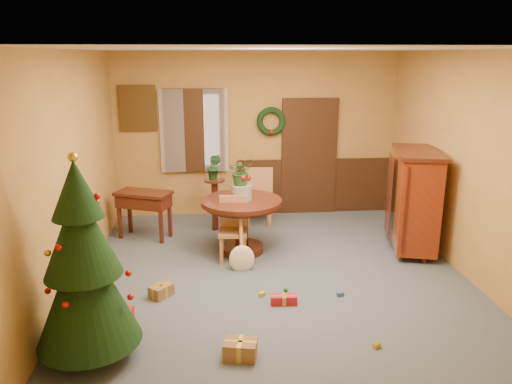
{
  "coord_description": "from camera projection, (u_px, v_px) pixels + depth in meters",
  "views": [
    {
      "loc": [
        -0.78,
        -6.05,
        2.84
      ],
      "look_at": [
        -0.22,
        0.4,
        1.05
      ],
      "focal_mm": 35.0,
      "sensor_mm": 36.0,
      "label": 1
    }
  ],
  "objects": [
    {
      "name": "room_envelope",
      "position": [
        268.0,
        154.0,
        8.95
      ],
      "size": [
        5.5,
        5.5,
        5.5
      ],
      "color": "#384551",
      "rests_on": "ground"
    },
    {
      "name": "dining_table",
      "position": [
        242.0,
        216.0,
        7.28
      ],
      "size": [
        1.18,
        1.18,
        0.81
      ],
      "color": "black",
      "rests_on": "floor"
    },
    {
      "name": "urn",
      "position": [
        241.0,
        192.0,
        7.18
      ],
      "size": [
        0.3,
        0.3,
        0.22
      ],
      "primitive_type": "cylinder",
      "color": "slate",
      "rests_on": "dining_table"
    },
    {
      "name": "centerpiece_plant",
      "position": [
        241.0,
        171.0,
        7.1
      ],
      "size": [
        0.37,
        0.32,
        0.41
      ],
      "primitive_type": "imported",
      "color": "#1E4C23",
      "rests_on": "urn"
    },
    {
      "name": "chair_near",
      "position": [
        233.0,
        226.0,
        7.07
      ],
      "size": [
        0.43,
        0.43,
        0.91
      ],
      "color": "olive",
      "rests_on": "floor"
    },
    {
      "name": "chair_far",
      "position": [
        259.0,
        194.0,
        8.43
      ],
      "size": [
        0.47,
        0.47,
        1.04
      ],
      "color": "olive",
      "rests_on": "floor"
    },
    {
      "name": "guitar",
      "position": [
        242.0,
        242.0,
        6.69
      ],
      "size": [
        0.43,
        0.57,
        0.79
      ],
      "primitive_type": null,
      "rotation": [
        -0.49,
        0.0,
        0.17
      ],
      "color": "#EFE7C7",
      "rests_on": "floor"
    },
    {
      "name": "plant_stand",
      "position": [
        215.0,
        199.0,
        8.22
      ],
      "size": [
        0.34,
        0.34,
        0.87
      ],
      "color": "black",
      "rests_on": "floor"
    },
    {
      "name": "stand_plant",
      "position": [
        214.0,
        167.0,
        8.08
      ],
      "size": [
        0.28,
        0.25,
        0.43
      ],
      "primitive_type": "imported",
      "rotation": [
        0.0,
        0.0,
        -0.32
      ],
      "color": "#19471E",
      "rests_on": "plant_stand"
    },
    {
      "name": "christmas_tree",
      "position": [
        83.0,
        265.0,
        4.6
      ],
      "size": [
        0.98,
        0.98,
        2.02
      ],
      "color": "#382111",
      "rests_on": "floor"
    },
    {
      "name": "writing_desk",
      "position": [
        144.0,
        203.0,
        7.86
      ],
      "size": [
        0.95,
        0.71,
        0.76
      ],
      "color": "black",
      "rests_on": "floor"
    },
    {
      "name": "sideboard",
      "position": [
        415.0,
        198.0,
        7.29
      ],
      "size": [
        0.88,
        1.3,
        1.52
      ],
      "color": "#5D150A",
      "rests_on": "floor"
    },
    {
      "name": "gift_a",
      "position": [
        240.0,
        349.0,
        4.83
      ],
      "size": [
        0.35,
        0.29,
        0.17
      ],
      "color": "brown",
      "rests_on": "floor"
    },
    {
      "name": "gift_b",
      "position": [
        122.0,
        317.0,
        5.38
      ],
      "size": [
        0.24,
        0.24,
        0.2
      ],
      "color": "#A8161F",
      "rests_on": "floor"
    },
    {
      "name": "gift_c",
      "position": [
        161.0,
        291.0,
        6.05
      ],
      "size": [
        0.32,
        0.32,
        0.15
      ],
      "color": "brown",
      "rests_on": "floor"
    },
    {
      "name": "gift_d",
      "position": [
        284.0,
        300.0,
        5.87
      ],
      "size": [
        0.31,
        0.13,
        0.11
      ],
      "color": "#A8161F",
      "rests_on": "floor"
    },
    {
      "name": "toy_a",
      "position": [
        340.0,
        294.0,
        6.06
      ],
      "size": [
        0.09,
        0.07,
        0.05
      ],
      "primitive_type": "cube",
      "rotation": [
        0.0,
        0.0,
        0.22
      ],
      "color": "#24569D",
      "rests_on": "floor"
    },
    {
      "name": "toy_b",
      "position": [
        286.0,
        289.0,
        6.19
      ],
      "size": [
        0.06,
        0.06,
        0.06
      ],
      "primitive_type": "sphere",
      "color": "#258524",
      "rests_on": "floor"
    },
    {
      "name": "toy_c",
      "position": [
        262.0,
        294.0,
        6.07
      ],
      "size": [
        0.09,
        0.09,
        0.05
      ],
      "primitive_type": "cube",
      "rotation": [
        0.0,
        0.0,
        0.76
      ],
      "color": "gold",
      "rests_on": "floor"
    },
    {
      "name": "toy_d",
      "position": [
        398.0,
        255.0,
        7.23
      ],
      "size": [
        0.06,
        0.06,
        0.06
      ],
      "primitive_type": "sphere",
      "color": "#B8120C",
      "rests_on": "floor"
    },
    {
      "name": "toy_e",
      "position": [
        377.0,
        345.0,
        5.0
      ],
      "size": [
        0.09,
        0.09,
        0.05
      ],
      "primitive_type": "cube",
      "rotation": [
        0.0,
        0.0,
        0.59
      ],
      "color": "gold",
      "rests_on": "floor"
    }
  ]
}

